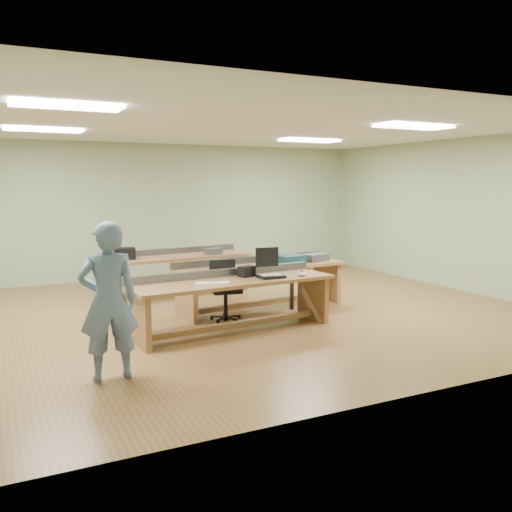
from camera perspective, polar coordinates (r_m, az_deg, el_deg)
name	(u,v)px	position (r m, az deg, el deg)	size (l,w,h in m)	color
floor	(225,314)	(8.90, -3.32, -6.11)	(10.00, 10.00, 0.00)	brown
ceiling	(223,126)	(8.69, -3.47, 13.47)	(10.00, 10.00, 0.00)	silver
wall_back	(156,211)	(12.45, -10.52, 4.67)	(10.00, 0.04, 3.00)	#91AA81
wall_front	(388,249)	(5.23, 13.75, 0.69)	(10.00, 0.04, 3.00)	#91AA81
wall_right	(455,215)	(11.55, 20.22, 4.12)	(0.04, 8.00, 3.00)	#91AA81
fluor_panels	(223,128)	(8.69, -3.47, 13.28)	(6.20, 3.50, 0.03)	white
workbench_front	(233,293)	(7.78, -2.47, -3.89)	(3.07, 1.07, 0.86)	#A67546
workbench_mid	(261,276)	(9.17, 0.50, -2.12)	(3.07, 1.10, 0.86)	#A67546
workbench_back	(176,266)	(10.45, -8.40, -1.02)	(2.94, 1.10, 0.86)	#A67546
person	(108,301)	(6.02, -15.27, -4.62)	(0.63, 0.41, 1.72)	slate
laptop_base	(271,276)	(7.91, 1.59, -2.15)	(0.36, 0.30, 0.04)	black
laptop_screen	(267,257)	(7.99, 1.17, -0.11)	(0.36, 0.02, 0.29)	black
keyboard	(213,283)	(7.40, -4.56, -2.89)	(0.46, 0.15, 0.03)	white
trackball_mouse	(302,274)	(8.08, 4.87, -1.87)	(0.13, 0.16, 0.07)	white
camera_bag	(247,271)	(7.98, -0.99, -1.63)	(0.23, 0.15, 0.16)	black
task_chair	(225,298)	(8.47, -3.28, -4.47)	(0.57, 0.57, 0.92)	black
parts_bin_teal	(291,260)	(9.24, 3.67, -0.39)	(0.44, 0.33, 0.16)	#153945
parts_bin_grey	(315,257)	(9.69, 6.24, -0.13)	(0.45, 0.29, 0.12)	#3A3A3C
mug	(269,262)	(9.11, 1.39, -0.66)	(0.12, 0.12, 0.10)	#3A3A3C
drinks_can	(259,262)	(9.16, 0.36, -0.59)	(0.06, 0.06, 0.11)	#B9B9BD
storage_box_back	(125,254)	(10.09, -13.66, 0.25)	(0.37, 0.26, 0.21)	black
tray_back	(213,251)	(10.54, -4.52, 0.50)	(0.30, 0.22, 0.12)	#3A3A3C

